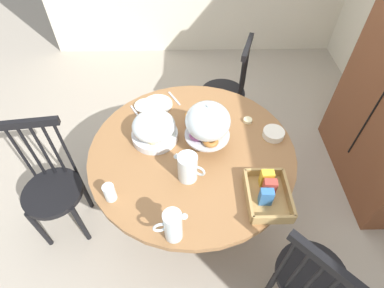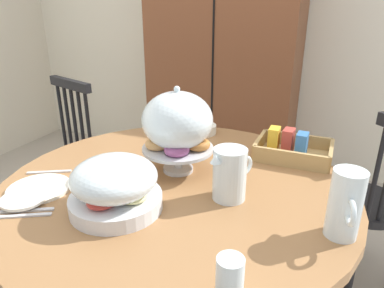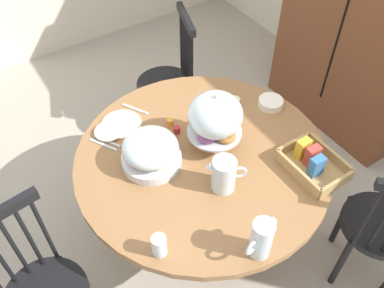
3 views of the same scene
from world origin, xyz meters
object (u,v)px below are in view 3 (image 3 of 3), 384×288
(orange_juice_pitcher, at_px, (261,240))
(milk_pitcher, at_px, (224,176))
(drinking_glass, at_px, (159,245))
(windsor_chair_near_window, at_px, (379,228))
(china_plate_small, at_px, (108,131))
(butter_dish, at_px, (235,100))
(china_plate_large, at_px, (122,124))
(cereal_bowl, at_px, (271,103))
(wooden_armoire, at_px, (376,0))
(dining_table, at_px, (202,179))
(fruit_platter_covered, at_px, (151,151))
(pastry_stand_with_dome, at_px, (215,117))
(windsor_chair_by_cabinet, at_px, (168,84))
(cereal_basket, at_px, (312,163))

(orange_juice_pitcher, bearing_deg, milk_pitcher, 168.05)
(orange_juice_pitcher, xyz_separation_m, drinking_glass, (-0.23, -0.35, -0.04))
(windsor_chair_near_window, distance_m, orange_juice_pitcher, 0.84)
(china_plate_small, bearing_deg, drinking_glass, -9.30)
(china_plate_small, height_order, butter_dish, same)
(milk_pitcher, bearing_deg, china_plate_large, -161.52)
(windsor_chair_near_window, relative_size, cereal_bowl, 6.96)
(wooden_armoire, xyz_separation_m, cereal_bowl, (0.23, -1.05, -0.22))
(dining_table, bearing_deg, butter_dish, 122.16)
(fruit_platter_covered, bearing_deg, cereal_bowl, 90.15)
(dining_table, height_order, butter_dish, butter_dish)
(cereal_bowl, bearing_deg, pastry_stand_with_dome, -81.25)
(milk_pitcher, distance_m, butter_dish, 0.62)
(orange_juice_pitcher, xyz_separation_m, cereal_bowl, (-0.68, 0.64, -0.07))
(windsor_chair_near_window, relative_size, china_plate_large, 4.43)
(china_plate_large, bearing_deg, windsor_chair_near_window, 37.54)
(windsor_chair_near_window, height_order, china_plate_large, windsor_chair_near_window)
(windsor_chair_near_window, bearing_deg, dining_table, -138.32)
(windsor_chair_near_window, height_order, orange_juice_pitcher, windsor_chair_near_window)
(windsor_chair_by_cabinet, xyz_separation_m, milk_pitcher, (1.11, -0.35, 0.37))
(windsor_chair_by_cabinet, relative_size, pastry_stand_with_dome, 2.83)
(cereal_basket, relative_size, butter_dish, 5.27)
(windsor_chair_near_window, distance_m, cereal_bowl, 0.88)
(wooden_armoire, xyz_separation_m, windsor_chair_near_window, (1.04, -0.95, -0.53))
(orange_juice_pitcher, relative_size, butter_dish, 3.43)
(cereal_bowl, bearing_deg, milk_pitcher, -60.66)
(milk_pitcher, bearing_deg, cereal_basket, 71.64)
(cereal_basket, distance_m, butter_dish, 0.60)
(milk_pitcher, xyz_separation_m, china_plate_small, (-0.62, -0.30, -0.07))
(windsor_chair_near_window, xyz_separation_m, china_plate_large, (-1.14, -0.88, 0.29))
(wooden_armoire, relative_size, orange_juice_pitcher, 9.52)
(china_plate_large, bearing_deg, orange_juice_pitcher, 7.89)
(wooden_armoire, relative_size, butter_dish, 32.67)
(windsor_chair_near_window, xyz_separation_m, china_plate_small, (-1.12, -0.97, 0.30))
(orange_juice_pitcher, bearing_deg, fruit_platter_covered, -168.76)
(windsor_chair_near_window, xyz_separation_m, milk_pitcher, (-0.50, -0.66, 0.37))
(wooden_armoire, relative_size, fruit_platter_covered, 6.53)
(wooden_armoire, bearing_deg, orange_juice_pitcher, -61.86)
(cereal_basket, bearing_deg, windsor_chair_near_window, 32.65)
(milk_pitcher, distance_m, china_plate_large, 0.68)
(wooden_armoire, relative_size, pastry_stand_with_dome, 5.70)
(butter_dish, bearing_deg, wooden_armoire, 94.08)
(fruit_platter_covered, distance_m, china_plate_small, 0.33)
(dining_table, xyz_separation_m, drinking_glass, (0.35, -0.46, 0.25))
(china_plate_small, xyz_separation_m, drinking_glass, (0.76, -0.12, 0.04))
(windsor_chair_near_window, distance_m, pastry_stand_with_dome, 1.04)
(wooden_armoire, relative_size, cereal_bowl, 14.00)
(windsor_chair_by_cabinet, distance_m, butter_dish, 0.72)
(orange_juice_pitcher, relative_size, china_plate_small, 1.37)
(dining_table, height_order, china_plate_large, china_plate_large)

